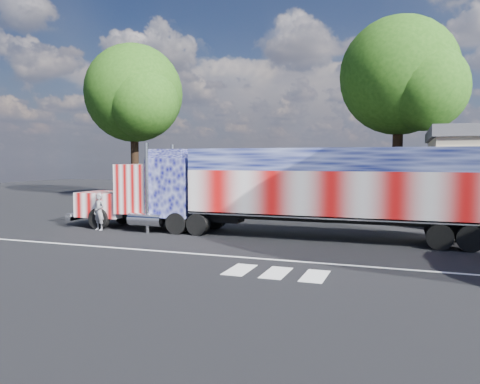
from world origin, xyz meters
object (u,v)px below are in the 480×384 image
(tree_ne_a, at_px, (401,77))
(woman, at_px, (99,212))
(semi_truck, at_px, (280,188))
(coach_bus, at_px, (251,187))
(tree_nw_a, at_px, (135,94))

(tree_ne_a, bearing_deg, woman, -131.64)
(semi_truck, relative_size, woman, 10.88)
(woman, relative_size, tree_ne_a, 0.14)
(semi_truck, height_order, coach_bus, semi_truck)
(semi_truck, relative_size, tree_ne_a, 1.50)
(tree_nw_a, bearing_deg, woman, -63.16)
(coach_bus, relative_size, tree_nw_a, 0.81)
(semi_truck, xyz_separation_m, woman, (-8.88, -1.35, -1.28))
(tree_nw_a, bearing_deg, coach_bus, -28.38)
(woman, bearing_deg, tree_ne_a, 66.06)
(coach_bus, distance_m, woman, 10.87)
(woman, height_order, tree_nw_a, tree_nw_a)
(semi_truck, bearing_deg, coach_bus, 116.68)
(tree_ne_a, distance_m, tree_nw_a, 22.35)
(coach_bus, relative_size, woman, 6.00)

